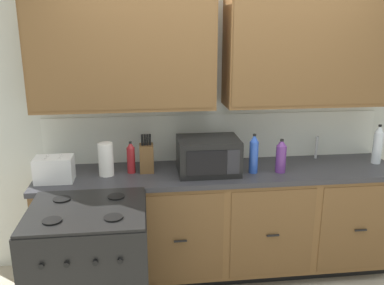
# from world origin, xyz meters

# --- Properties ---
(wall_unit) EXTENTS (4.09, 0.40, 2.40)m
(wall_unit) POSITION_xyz_m (0.00, 0.50, 1.64)
(wall_unit) COLOR silver
(wall_unit) RESTS_ON ground_plane
(counter_run) EXTENTS (2.92, 0.64, 0.93)m
(counter_run) POSITION_xyz_m (0.00, 0.30, 0.48)
(counter_run) COLOR black
(counter_run) RESTS_ON ground_plane
(stove_range) EXTENTS (0.76, 0.68, 0.95)m
(stove_range) POSITION_xyz_m (-0.99, -0.33, 0.47)
(stove_range) COLOR black
(stove_range) RESTS_ON ground_plane
(microwave) EXTENTS (0.48, 0.37, 0.28)m
(microwave) POSITION_xyz_m (-0.11, 0.26, 1.07)
(microwave) COLOR black
(microwave) RESTS_ON counter_run
(toaster) EXTENTS (0.28, 0.18, 0.19)m
(toaster) POSITION_xyz_m (-1.29, 0.21, 1.03)
(toaster) COLOR white
(toaster) RESTS_ON counter_run
(knife_block) EXTENTS (0.11, 0.14, 0.31)m
(knife_block) POSITION_xyz_m (-0.60, 0.35, 1.05)
(knife_block) COLOR brown
(knife_block) RESTS_ON counter_run
(sink_faucet) EXTENTS (0.02, 0.02, 0.20)m
(sink_faucet) POSITION_xyz_m (0.89, 0.51, 1.03)
(sink_faucet) COLOR #B2B5BA
(sink_faucet) RESTS_ON counter_run
(paper_towel_roll) EXTENTS (0.12, 0.12, 0.26)m
(paper_towel_roll) POSITION_xyz_m (-0.91, 0.30, 1.06)
(paper_towel_roll) COLOR white
(paper_towel_roll) RESTS_ON counter_run
(bottle_clear) EXTENTS (0.08, 0.08, 0.34)m
(bottle_clear) POSITION_xyz_m (1.35, 0.32, 1.10)
(bottle_clear) COLOR silver
(bottle_clear) RESTS_ON counter_run
(bottle_violet) EXTENTS (0.08, 0.08, 0.27)m
(bottle_violet) POSITION_xyz_m (0.46, 0.20, 1.07)
(bottle_violet) COLOR #663384
(bottle_violet) RESTS_ON counter_run
(bottle_red) EXTENTS (0.06, 0.06, 0.26)m
(bottle_red) POSITION_xyz_m (-0.72, 0.33, 1.06)
(bottle_red) COLOR maroon
(bottle_red) RESTS_ON counter_run
(bottle_blue) EXTENTS (0.07, 0.07, 0.32)m
(bottle_blue) POSITION_xyz_m (0.25, 0.22, 1.09)
(bottle_blue) COLOR blue
(bottle_blue) RESTS_ON counter_run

